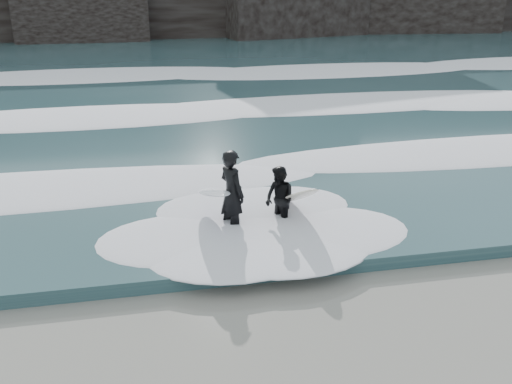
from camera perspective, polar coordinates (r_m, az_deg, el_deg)
The scene contains 7 objects.
ground at distance 9.32m, azimuth 17.04°, elevation -16.80°, with size 120.00×120.00×0.00m, color #726D53.
sea at distance 35.94m, azimuth -5.10°, elevation 12.61°, with size 90.00×52.00×0.30m, color #2B494F.
foam_near at distance 16.64m, azimuth 2.88°, elevation 3.13°, with size 60.00×3.20×0.20m, color white.
foam_mid at distance 23.23m, azimuth -1.37°, elevation 8.51°, with size 60.00×4.00×0.24m, color white.
foam_far at distance 31.97m, azimuth -4.27°, elevation 12.09°, with size 60.00×4.80×0.30m, color white.
surfer_left at distance 12.57m, azimuth -2.73°, elevation -0.13°, with size 1.16×2.15×2.00m.
surfer_right at distance 12.84m, azimuth 2.71°, elevation -0.73°, with size 1.23×2.08×1.55m.
Camera 1 is at (-3.94, -6.30, 5.63)m, focal length 40.00 mm.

